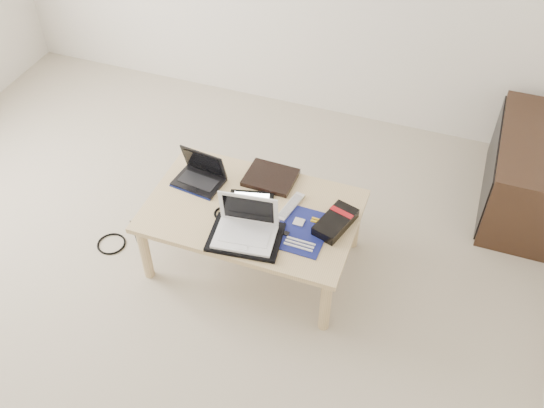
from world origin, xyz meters
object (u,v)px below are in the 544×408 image
(white_laptop, at_px, (246,227))
(gpu_box, at_px, (335,222))
(coffee_table, at_px, (252,215))
(media_cabinet, at_px, (525,172))
(netbook, at_px, (200,175))

(white_laptop, height_order, gpu_box, white_laptop)
(coffee_table, xyz_separation_m, media_cabinet, (1.35, 0.97, -0.10))
(coffee_table, bearing_deg, white_laptop, -76.98)
(coffee_table, distance_m, white_laptop, 0.22)
(coffee_table, relative_size, media_cabinet, 1.22)
(coffee_table, height_order, media_cabinet, media_cabinet)
(netbook, bearing_deg, white_laptop, -37.55)
(coffee_table, relative_size, netbook, 3.94)
(gpu_box, bearing_deg, coffee_table, -176.13)
(netbook, bearing_deg, gpu_box, -5.75)
(netbook, distance_m, white_laptop, 0.49)
(coffee_table, xyz_separation_m, white_laptop, (0.04, -0.19, 0.11))
(white_laptop, bearing_deg, netbook, 142.45)
(coffee_table, distance_m, gpu_box, 0.45)
(coffee_table, height_order, netbook, netbook)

